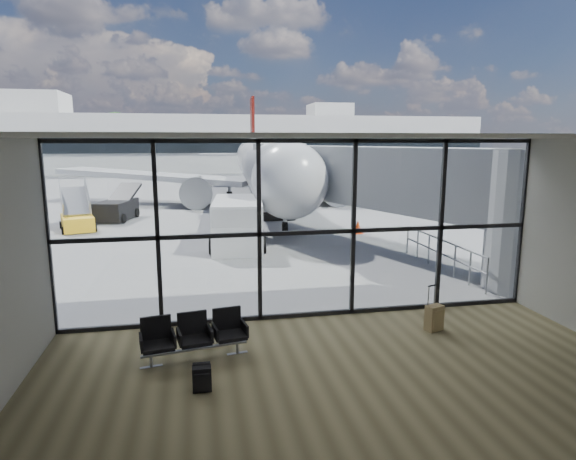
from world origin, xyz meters
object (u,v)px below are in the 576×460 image
object	(u,v)px
backpack	(202,378)
mobile_stairs	(77,220)
suitcase	(435,318)
seating_row	(194,334)
service_van	(238,223)
airliner	(264,165)
belt_loader	(118,209)

from	to	relation	value
backpack	mobile_stairs	bearing A→B (deg)	108.73
backpack	suitcase	xyz separation A→B (m)	(5.45, 1.78, 0.09)
seating_row	service_van	distance (m)	10.74
mobile_stairs	suitcase	bearing A→B (deg)	-70.78
airliner	service_van	xyz separation A→B (m)	(-3.28, -15.25, -1.65)
seating_row	service_van	world-z (taller)	service_van
backpack	belt_loader	size ratio (longest dim) A/B	0.12
seating_row	airliner	distance (m)	26.41
backpack	suitcase	size ratio (longest dim) A/B	0.46
suitcase	seating_row	bearing A→B (deg)	163.95
service_van	mobile_stairs	size ratio (longest dim) A/B	1.50
belt_loader	mobile_stairs	world-z (taller)	mobile_stairs
suitcase	mobile_stairs	bearing A→B (deg)	106.13
seating_row	backpack	xyz separation A→B (m)	(0.13, -1.40, -0.29)
seating_row	airliner	world-z (taller)	airliner
backpack	belt_loader	distance (m)	20.85
suitcase	service_van	distance (m)	10.87
seating_row	backpack	bearing A→B (deg)	-94.28
seating_row	belt_loader	bearing A→B (deg)	92.93
seating_row	belt_loader	size ratio (longest dim) A/B	0.49
airliner	mobile_stairs	distance (m)	14.87
seating_row	mobile_stairs	bearing A→B (deg)	100.15
service_van	mobile_stairs	xyz separation A→B (m)	(-7.63, 5.38, -0.53)
airliner	belt_loader	distance (m)	11.81
seating_row	backpack	world-z (taller)	seating_row
seating_row	service_van	xyz separation A→B (m)	(1.86, 10.57, 0.50)
backpack	airliner	bearing A→B (deg)	79.52
belt_loader	service_van	bearing A→B (deg)	-40.59
service_van	mobile_stairs	world-z (taller)	mobile_stairs
service_van	belt_loader	distance (m)	10.41
service_van	belt_loader	size ratio (longest dim) A/B	1.10
service_van	mobile_stairs	distance (m)	9.35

